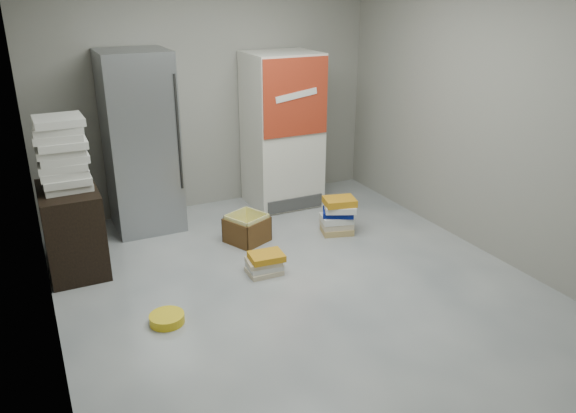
% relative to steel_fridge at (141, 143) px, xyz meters
% --- Properties ---
extents(ground, '(5.00, 5.00, 0.00)m').
position_rel_steel_fridge_xyz_m(ground, '(0.90, -2.13, -0.95)').
color(ground, '#B1B0AC').
rests_on(ground, ground).
extents(room_shell, '(4.04, 5.04, 2.82)m').
position_rel_steel_fridge_xyz_m(room_shell, '(0.90, -2.13, 0.85)').
color(room_shell, gray).
rests_on(room_shell, ground).
extents(steel_fridge, '(0.70, 0.72, 1.90)m').
position_rel_steel_fridge_xyz_m(steel_fridge, '(0.00, 0.00, 0.00)').
color(steel_fridge, '#A1A4A9').
rests_on(steel_fridge, ground).
extents(coke_cooler, '(0.80, 0.73, 1.80)m').
position_rel_steel_fridge_xyz_m(coke_cooler, '(1.65, -0.01, -0.05)').
color(coke_cooler, silver).
rests_on(coke_cooler, ground).
extents(wood_shelf, '(0.50, 0.80, 0.80)m').
position_rel_steel_fridge_xyz_m(wood_shelf, '(-0.83, -0.73, -0.55)').
color(wood_shelf, black).
rests_on(wood_shelf, ground).
extents(supply_box_stack, '(0.44, 0.44, 0.65)m').
position_rel_steel_fridge_xyz_m(supply_box_stack, '(-0.82, -0.73, 0.17)').
color(supply_box_stack, white).
rests_on(supply_box_stack, wood_shelf).
extents(phonebook_stack_main, '(0.41, 0.40, 0.40)m').
position_rel_steel_fridge_xyz_m(phonebook_stack_main, '(1.79, -1.09, -0.75)').
color(phonebook_stack_main, tan).
rests_on(phonebook_stack_main, ground).
extents(phonebook_stack_side, '(0.35, 0.29, 0.20)m').
position_rel_steel_fridge_xyz_m(phonebook_stack_side, '(0.72, -1.59, -0.85)').
color(phonebook_stack_side, beige).
rests_on(phonebook_stack_side, ground).
extents(cardboard_box, '(0.49, 0.49, 0.30)m').
position_rel_steel_fridge_xyz_m(cardboard_box, '(0.83, -0.87, -0.83)').
color(cardboard_box, yellow).
rests_on(cardboard_box, ground).
extents(bucket_lid, '(0.30, 0.30, 0.07)m').
position_rel_steel_fridge_xyz_m(bucket_lid, '(-0.31, -2.01, -0.91)').
color(bucket_lid, yellow).
rests_on(bucket_lid, ground).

